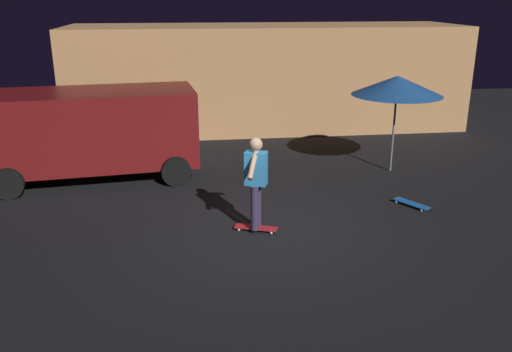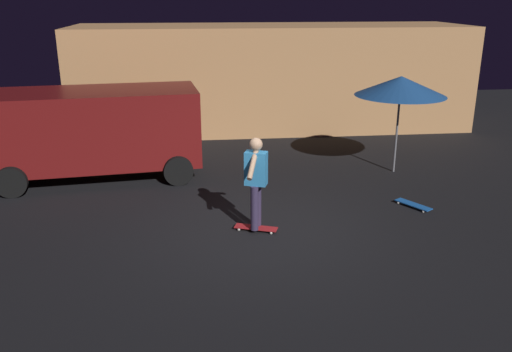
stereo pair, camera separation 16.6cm
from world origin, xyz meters
name	(u,v)px [view 1 (the left image)]	position (x,y,z in m)	size (l,w,h in m)	color
ground_plane	(261,231)	(0.00, 0.00, 0.00)	(28.00, 28.00, 0.00)	black
low_building	(266,77)	(1.28, 8.23, 1.59)	(12.17, 3.40, 3.18)	tan
parked_van	(93,129)	(-3.41, 3.49, 1.16)	(4.78, 2.65, 2.03)	maroon
patio_umbrella	(397,86)	(3.60, 3.08, 2.07)	(2.10, 2.10, 2.30)	slate
skateboard_ridden	(256,228)	(-0.09, 0.03, 0.06)	(0.80, 0.46, 0.07)	#AD1E23
skateboard_spare	(411,204)	(3.18, 0.80, 0.06)	(0.59, 0.77, 0.07)	#1959B2
skater	(256,177)	(-0.09, 0.03, 1.04)	(0.43, 0.95, 1.67)	#382D4C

